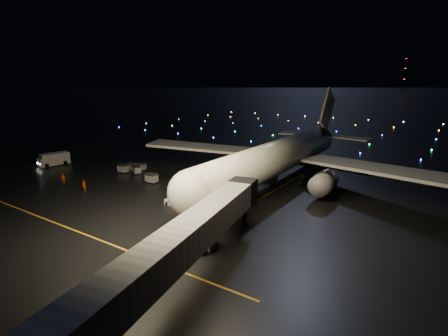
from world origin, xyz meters
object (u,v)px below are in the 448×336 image
(crew_c, at_px, (174,183))
(baggage_cart_4, at_px, (131,167))
(belt_loader, at_px, (177,197))
(crew_b, at_px, (63,179))
(service_truck, at_px, (55,159))
(crew_a, at_px, (84,186))
(baggage_cart_1, at_px, (136,170))
(airliner, at_px, (287,136))
(baggage_cart_0, at_px, (152,178))
(baggage_cart_3, at_px, (141,167))
(baggage_cart_2, at_px, (123,169))
(pushback_tug, at_px, (198,238))

(crew_c, bearing_deg, baggage_cart_4, -116.87)
(belt_loader, xyz_separation_m, crew_b, (-25.96, -2.77, -0.48))
(service_truck, height_order, crew_a, service_truck)
(baggage_cart_1, bearing_deg, belt_loader, -2.13)
(crew_b, bearing_deg, crew_a, -20.63)
(airliner, bearing_deg, belt_loader, -109.58)
(baggage_cart_0, height_order, baggage_cart_3, baggage_cart_0)
(crew_a, bearing_deg, service_truck, 137.30)
(crew_c, distance_m, baggage_cart_2, 16.73)
(baggage_cart_1, xyz_separation_m, baggage_cart_3, (-1.14, 2.42, -0.05))
(crew_b, xyz_separation_m, baggage_cart_1, (5.89, 12.85, -0.11))
(baggage_cart_1, bearing_deg, baggage_cart_0, 1.88)
(service_truck, relative_size, baggage_cart_2, 3.89)
(crew_a, relative_size, baggage_cart_3, 0.98)
(baggage_cart_0, relative_size, baggage_cart_4, 1.14)
(belt_loader, distance_m, crew_a, 19.10)
(pushback_tug, height_order, service_truck, service_truck)
(crew_a, xyz_separation_m, crew_c, (12.29, 9.91, 0.00))
(belt_loader, distance_m, service_truck, 41.74)
(baggage_cart_3, relative_size, baggage_cart_4, 0.98)
(belt_loader, bearing_deg, baggage_cart_4, 152.79)
(airliner, bearing_deg, baggage_cart_0, -142.65)
(airliner, bearing_deg, crew_c, -132.24)
(airliner, xyz_separation_m, baggage_cart_0, (-20.33, -15.82, -7.77))
(baggage_cart_2, bearing_deg, belt_loader, -33.15)
(crew_c, distance_m, baggage_cart_1, 13.99)
(baggage_cart_1, height_order, baggage_cart_2, baggage_cart_2)
(crew_c, bearing_deg, pushback_tug, 37.47)
(airliner, bearing_deg, crew_b, -143.50)
(belt_loader, relative_size, crew_b, 3.12)
(pushback_tug, xyz_separation_m, crew_a, (-29.88, 5.72, -0.11))
(belt_loader, distance_m, crew_b, 26.11)
(airliner, relative_size, baggage_cart_2, 30.80)
(pushback_tug, distance_m, service_truck, 54.35)
(crew_c, bearing_deg, crew_a, -62.03)
(crew_a, xyz_separation_m, baggage_cart_1, (-1.26, 13.39, -0.07))
(airliner, relative_size, pushback_tug, 14.42)
(service_truck, xyz_separation_m, crew_c, (34.93, 1.69, -0.52))
(crew_b, bearing_deg, baggage_cart_2, 59.88)
(airliner, distance_m, crew_c, 22.95)
(baggage_cart_0, bearing_deg, baggage_cart_1, 154.47)
(pushback_tug, xyz_separation_m, crew_b, (-37.04, 6.25, -0.06))
(baggage_cart_0, bearing_deg, baggage_cart_2, 165.73)
(baggage_cart_1, xyz_separation_m, baggage_cart_2, (-3.00, -1.03, 0.01))
(crew_a, bearing_deg, baggage_cart_1, 72.64)
(crew_c, xyz_separation_m, baggage_cart_2, (-16.55, 2.44, -0.06))
(pushback_tug, height_order, baggage_cart_0, pushback_tug)
(crew_a, bearing_deg, baggage_cart_3, 75.88)
(airliner, relative_size, baggage_cart_3, 33.26)
(crew_b, xyz_separation_m, baggage_cart_2, (2.89, 11.82, -0.10))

